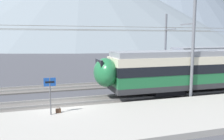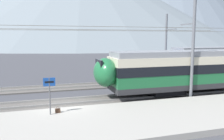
{
  "view_description": "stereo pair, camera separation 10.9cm",
  "coord_description": "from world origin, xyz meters",
  "px_view_note": "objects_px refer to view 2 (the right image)",
  "views": [
    {
      "loc": [
        -1.47,
        -16.26,
        4.95
      ],
      "look_at": [
        4.38,
        2.95,
        2.17
      ],
      "focal_mm": 37.46,
      "sensor_mm": 36.0,
      "label": 1
    },
    {
      "loc": [
        -1.37,
        -16.29,
        4.95
      ],
      "look_at": [
        4.38,
        2.95,
        2.17
      ],
      "focal_mm": 37.46,
      "sensor_mm": 36.0,
      "label": 2
    }
  ],
  "objects_px": {
    "catenary_mast_mid": "(192,45)",
    "handbag_near_sign": "(58,111)",
    "platform_sign": "(49,88)",
    "catenary_mast_far_side": "(167,45)"
  },
  "relations": [
    {
      "from": "catenary_mast_mid",
      "to": "catenary_mast_far_side",
      "type": "xyz_separation_m",
      "value": [
        2.93,
        9.08,
        -0.32
      ]
    },
    {
      "from": "platform_sign",
      "to": "handbag_near_sign",
      "type": "distance_m",
      "value": 1.6
    },
    {
      "from": "catenary_mast_mid",
      "to": "handbag_near_sign",
      "type": "height_order",
      "value": "catenary_mast_mid"
    },
    {
      "from": "catenary_mast_mid",
      "to": "catenary_mast_far_side",
      "type": "distance_m",
      "value": 9.54
    },
    {
      "from": "catenary_mast_far_side",
      "to": "handbag_near_sign",
      "type": "height_order",
      "value": "catenary_mast_far_side"
    },
    {
      "from": "platform_sign",
      "to": "catenary_mast_mid",
      "type": "bearing_deg",
      "value": 9.28
    },
    {
      "from": "catenary_mast_mid",
      "to": "handbag_near_sign",
      "type": "bearing_deg",
      "value": -171.66
    },
    {
      "from": "catenary_mast_far_side",
      "to": "platform_sign",
      "type": "height_order",
      "value": "catenary_mast_far_side"
    },
    {
      "from": "platform_sign",
      "to": "handbag_near_sign",
      "type": "xyz_separation_m",
      "value": [
        0.45,
        0.25,
        -1.52
      ]
    },
    {
      "from": "catenary_mast_mid",
      "to": "platform_sign",
      "type": "bearing_deg",
      "value": -170.72
    }
  ]
}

